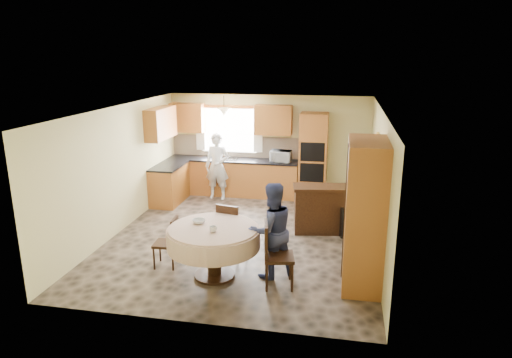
{
  "coord_description": "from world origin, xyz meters",
  "views": [
    {
      "loc": [
        1.83,
        -8.11,
        3.48
      ],
      "look_at": [
        0.21,
        0.3,
        1.11
      ],
      "focal_mm": 32.0,
      "sensor_mm": 36.0,
      "label": 1
    }
  ],
  "objects_px": {
    "cupboard": "(365,214)",
    "chair_back": "(230,228)",
    "oven_tower": "(313,157)",
    "dining_table": "(214,238)",
    "chair_left": "(169,240)",
    "person_sink": "(217,166)",
    "person_dining": "(272,230)",
    "chair_right": "(274,252)",
    "sideboard": "(325,210)"
  },
  "relations": [
    {
      "from": "sideboard",
      "to": "chair_right",
      "type": "distance_m",
      "value": 2.48
    },
    {
      "from": "oven_tower",
      "to": "person_dining",
      "type": "bearing_deg",
      "value": -94.81
    },
    {
      "from": "chair_back",
      "to": "person_sink",
      "type": "xyz_separation_m",
      "value": [
        -1.12,
        3.21,
        0.27
      ]
    },
    {
      "from": "dining_table",
      "to": "chair_right",
      "type": "relative_size",
      "value": 1.43
    },
    {
      "from": "chair_back",
      "to": "dining_table",
      "type": "bearing_deg",
      "value": 95.48
    },
    {
      "from": "chair_right",
      "to": "person_dining",
      "type": "xyz_separation_m",
      "value": [
        -0.08,
        0.32,
        0.21
      ]
    },
    {
      "from": "chair_right",
      "to": "person_dining",
      "type": "relative_size",
      "value": 0.66
    },
    {
      "from": "chair_right",
      "to": "oven_tower",
      "type": "bearing_deg",
      "value": -14.44
    },
    {
      "from": "oven_tower",
      "to": "dining_table",
      "type": "distance_m",
      "value": 4.55
    },
    {
      "from": "person_sink",
      "to": "person_dining",
      "type": "bearing_deg",
      "value": -61.76
    },
    {
      "from": "chair_right",
      "to": "cupboard",
      "type": "bearing_deg",
      "value": -85.17
    },
    {
      "from": "chair_left",
      "to": "person_sink",
      "type": "relative_size",
      "value": 0.53
    },
    {
      "from": "dining_table",
      "to": "person_sink",
      "type": "height_order",
      "value": "person_sink"
    },
    {
      "from": "dining_table",
      "to": "chair_left",
      "type": "relative_size",
      "value": 1.71
    },
    {
      "from": "sideboard",
      "to": "chair_left",
      "type": "distance_m",
      "value": 3.21
    },
    {
      "from": "dining_table",
      "to": "chair_back",
      "type": "bearing_deg",
      "value": 84.53
    },
    {
      "from": "dining_table",
      "to": "chair_left",
      "type": "distance_m",
      "value": 0.88
    },
    {
      "from": "cupboard",
      "to": "dining_table",
      "type": "xyz_separation_m",
      "value": [
        -2.31,
        -0.26,
        -0.47
      ]
    },
    {
      "from": "chair_right",
      "to": "chair_left",
      "type": "bearing_deg",
      "value": 68.39
    },
    {
      "from": "person_sink",
      "to": "chair_right",
      "type": "bearing_deg",
      "value": -62.64
    },
    {
      "from": "person_sink",
      "to": "person_dining",
      "type": "relative_size",
      "value": 1.04
    },
    {
      "from": "dining_table",
      "to": "person_sink",
      "type": "bearing_deg",
      "value": 104.81
    },
    {
      "from": "chair_right",
      "to": "person_dining",
      "type": "height_order",
      "value": "person_dining"
    },
    {
      "from": "cupboard",
      "to": "chair_back",
      "type": "xyz_separation_m",
      "value": [
        -2.24,
        0.5,
        -0.59
      ]
    },
    {
      "from": "sideboard",
      "to": "chair_left",
      "type": "xyz_separation_m",
      "value": [
        -2.47,
        -2.05,
        0.03
      ]
    },
    {
      "from": "oven_tower",
      "to": "sideboard",
      "type": "relative_size",
      "value": 1.69
    },
    {
      "from": "chair_left",
      "to": "chair_right",
      "type": "bearing_deg",
      "value": 74.97
    },
    {
      "from": "chair_left",
      "to": "chair_back",
      "type": "height_order",
      "value": "chair_back"
    },
    {
      "from": "chair_right",
      "to": "person_dining",
      "type": "distance_m",
      "value": 0.39
    },
    {
      "from": "sideboard",
      "to": "chair_back",
      "type": "bearing_deg",
      "value": -145.08
    },
    {
      "from": "cupboard",
      "to": "chair_back",
      "type": "bearing_deg",
      "value": 167.29
    },
    {
      "from": "chair_right",
      "to": "person_sink",
      "type": "relative_size",
      "value": 0.63
    },
    {
      "from": "oven_tower",
      "to": "chair_left",
      "type": "bearing_deg",
      "value": -116.6
    },
    {
      "from": "sideboard",
      "to": "chair_right",
      "type": "xyz_separation_m",
      "value": [
        -0.66,
        -2.39,
        0.12
      ]
    },
    {
      "from": "cupboard",
      "to": "chair_back",
      "type": "relative_size",
      "value": 2.29
    },
    {
      "from": "person_sink",
      "to": "dining_table",
      "type": "bearing_deg",
      "value": -74.18
    },
    {
      "from": "dining_table",
      "to": "chair_left",
      "type": "height_order",
      "value": "chair_left"
    },
    {
      "from": "person_sink",
      "to": "person_dining",
      "type": "xyz_separation_m",
      "value": [
        1.94,
        -3.77,
        -0.03
      ]
    },
    {
      "from": "oven_tower",
      "to": "person_sink",
      "type": "relative_size",
      "value": 1.3
    },
    {
      "from": "chair_right",
      "to": "chair_back",
      "type": "bearing_deg",
      "value": 34.52
    },
    {
      "from": "sideboard",
      "to": "person_dining",
      "type": "bearing_deg",
      "value": -118.76
    },
    {
      "from": "oven_tower",
      "to": "cupboard",
      "type": "xyz_separation_m",
      "value": [
        1.07,
        -4.1,
        0.07
      ]
    },
    {
      "from": "dining_table",
      "to": "chair_back",
      "type": "relative_size",
      "value": 1.49
    },
    {
      "from": "oven_tower",
      "to": "cupboard",
      "type": "relative_size",
      "value": 0.94
    },
    {
      "from": "cupboard",
      "to": "person_sink",
      "type": "height_order",
      "value": "cupboard"
    },
    {
      "from": "sideboard",
      "to": "person_sink",
      "type": "xyz_separation_m",
      "value": [
        -2.69,
        1.7,
        0.37
      ]
    },
    {
      "from": "cupboard",
      "to": "chair_left",
      "type": "xyz_separation_m",
      "value": [
        -3.15,
        -0.04,
        -0.66
      ]
    },
    {
      "from": "sideboard",
      "to": "person_sink",
      "type": "relative_size",
      "value": 0.77
    },
    {
      "from": "oven_tower",
      "to": "chair_right",
      "type": "distance_m",
      "value": 4.52
    },
    {
      "from": "dining_table",
      "to": "chair_right",
      "type": "xyz_separation_m",
      "value": [
        0.98,
        -0.12,
        -0.09
      ]
    }
  ]
}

